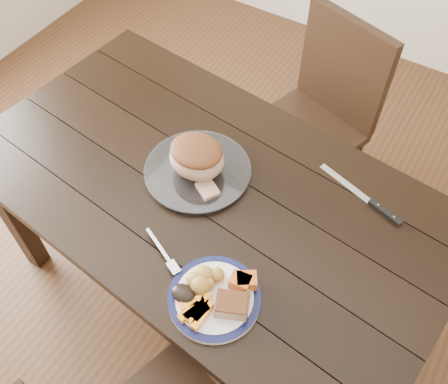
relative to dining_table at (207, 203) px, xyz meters
The scene contains 15 objects.
ground 0.66m from the dining_table, ahead, with size 4.00×4.00×0.00m, color #472B16.
dining_table is the anchor object (origin of this frame).
chair_far 0.75m from the dining_table, 82.71° to the left, with size 0.53×0.54×0.93m.
dinner_plate 0.41m from the dining_table, 53.88° to the right, with size 0.26×0.26×0.02m, color white.
plate_rim 0.41m from the dining_table, 53.88° to the right, with size 0.26×0.26×0.02m, color #0B0F39.
serving_platter 0.12m from the dining_table, 148.83° to the left, with size 0.34×0.34×0.02m, color white.
pork_slice 0.45m from the dining_table, 48.15° to the right, with size 0.09×0.07×0.04m, color tan.
roasted_potatoes 0.38m from the dining_table, 58.21° to the right, with size 0.09×0.10×0.05m.
carrot_batons 0.46m from the dining_table, 60.12° to the right, with size 0.08×0.11×0.02m.
pumpkin_wedges 0.40m from the dining_table, 41.12° to the right, with size 0.08×0.07×0.04m.
dark_mushroom 0.42m from the dining_table, 65.98° to the right, with size 0.07×0.05×0.03m, color black.
fork 0.31m from the dining_table, 82.25° to the right, with size 0.17×0.09×0.00m.
roast_joint 0.18m from the dining_table, 148.83° to the left, with size 0.18×0.16×0.12m, color tan.
cut_slice 0.12m from the dining_table, 46.90° to the right, with size 0.07×0.06×0.02m, color tan.
carving_knife 0.55m from the dining_table, 23.48° to the left, with size 0.31×0.11×0.01m.
Camera 1 is at (0.56, -0.81, 2.03)m, focal length 40.00 mm.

